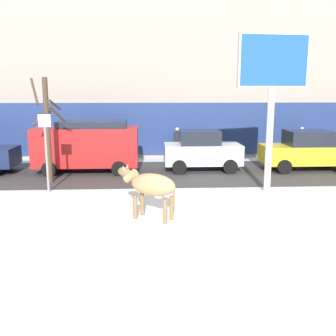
% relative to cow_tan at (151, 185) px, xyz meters
% --- Properties ---
extents(ground_plane, '(120.00, 120.00, 0.00)m').
position_rel_cow_tan_xyz_m(ground_plane, '(1.12, -1.02, -0.99)').
color(ground_plane, white).
extents(road_strip, '(60.00, 5.60, 0.01)m').
position_rel_cow_tan_xyz_m(road_strip, '(1.12, 6.32, -0.99)').
color(road_strip, '#423F3F').
rests_on(road_strip, ground).
extents(building_facade, '(44.00, 6.10, 13.00)m').
position_rel_cow_tan_xyz_m(building_facade, '(1.12, 13.36, 5.49)').
color(building_facade, '#A39989').
rests_on(building_facade, ground).
extents(cow_tan, '(1.84, 1.33, 1.54)m').
position_rel_cow_tan_xyz_m(cow_tan, '(0.00, 0.00, 0.00)').
color(cow_tan, tan).
rests_on(cow_tan, ground).
extents(billboard, '(2.53, 0.46, 5.56)m').
position_rel_cow_tan_xyz_m(billboard, '(4.26, 2.82, 3.32)').
color(billboard, silver).
rests_on(billboard, ground).
extents(car_red_van, '(4.61, 2.13, 2.32)m').
position_rel_cow_tan_xyz_m(car_red_van, '(-2.81, 6.81, 0.25)').
color(car_red_van, red).
rests_on(car_red_van, ground).
extents(car_white_hatchback, '(3.50, 1.93, 1.86)m').
position_rel_cow_tan_xyz_m(car_white_hatchback, '(2.40, 6.89, -0.07)').
color(car_white_hatchback, white).
rests_on(car_white_hatchback, ground).
extents(car_yellow_sedan, '(4.20, 1.99, 1.84)m').
position_rel_cow_tan_xyz_m(car_yellow_sedan, '(7.33, 6.74, -0.09)').
color(car_yellow_sedan, gold).
rests_on(car_yellow_sedan, ground).
extents(pedestrian_near_billboard, '(0.36, 0.24, 1.73)m').
position_rel_cow_tan_xyz_m(pedestrian_near_billboard, '(1.48, 9.71, -0.11)').
color(pedestrian_near_billboard, '#282833').
rests_on(pedestrian_near_billboard, ground).
extents(pedestrian_by_cars, '(0.36, 0.24, 1.73)m').
position_rel_cow_tan_xyz_m(pedestrian_by_cars, '(8.21, 9.71, -0.11)').
color(pedestrian_by_cars, '#282833').
rests_on(pedestrian_by_cars, ground).
extents(bare_tree_right_lot, '(1.32, 1.31, 4.15)m').
position_rel_cow_tan_xyz_m(bare_tree_right_lot, '(-4.02, 4.77, 1.25)').
color(bare_tree_right_lot, '#4C3828').
rests_on(bare_tree_right_lot, ground).
extents(street_sign, '(0.44, 0.08, 2.82)m').
position_rel_cow_tan_xyz_m(street_sign, '(-3.71, 3.20, 0.68)').
color(street_sign, gray).
rests_on(street_sign, ground).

